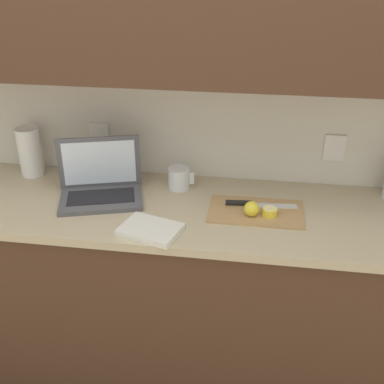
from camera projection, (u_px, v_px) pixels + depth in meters
ground_plane at (160, 363)px, 2.45m from camera, size 12.00×12.00×0.00m
wall_back at (161, 39)px, 1.93m from camera, size 5.20×0.38×2.60m
counter_unit at (153, 289)px, 2.23m from camera, size 2.57×0.61×0.92m
laptop at (101, 184)px, 2.06m from camera, size 0.40×0.32×0.25m
cutting_board at (256, 212)px, 1.96m from camera, size 0.38×0.23×0.01m
knife at (249, 204)px, 1.99m from camera, size 0.30×0.05×0.02m
lemon_half_cut at (270, 212)px, 1.92m from camera, size 0.06×0.06×0.03m
lemon_whole_beside at (251, 209)px, 1.91m from camera, size 0.06×0.06×0.06m
measuring_cup at (179, 178)px, 2.14m from camera, size 0.12×0.10×0.10m
paper_towel_roll at (30, 152)px, 2.24m from camera, size 0.11×0.11×0.23m
dish_towel at (150, 230)px, 1.82m from camera, size 0.26×0.21×0.02m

